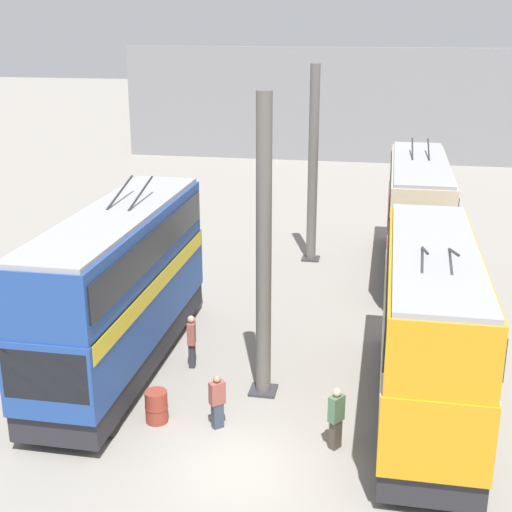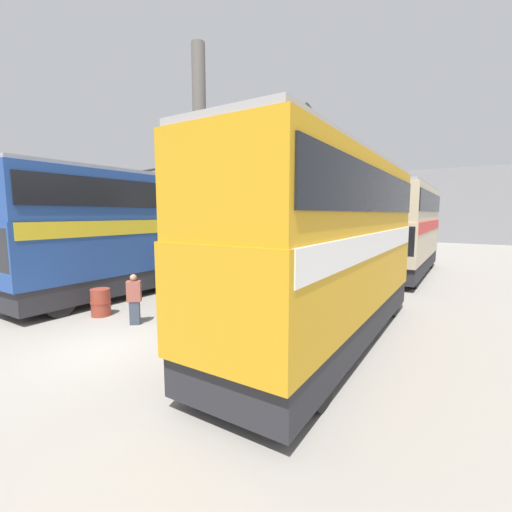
# 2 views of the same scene
# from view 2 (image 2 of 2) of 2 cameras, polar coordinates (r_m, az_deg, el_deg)

# --- Properties ---
(ground_plane) EXTENTS (240.00, 240.00, 0.00)m
(ground_plane) POSITION_cam_2_polar(r_m,az_deg,el_deg) (10.03, -24.03, -13.81)
(ground_plane) COLOR gray
(depot_back_wall) EXTENTS (0.50, 36.00, 8.82)m
(depot_back_wall) POSITION_cam_2_polar(r_m,az_deg,el_deg) (47.76, 22.97, 7.63)
(depot_back_wall) COLOR gray
(depot_back_wall) RESTS_ON ground_plane
(support_column_near) EXTENTS (0.81, 0.81, 8.98)m
(support_column_near) POSITION_cam_2_polar(r_m,az_deg,el_deg) (12.01, -9.18, 11.26)
(support_column_near) COLOR #605B56
(support_column_near) RESTS_ON ground_plane
(support_column_far) EXTENTS (0.81, 0.81, 8.98)m
(support_column_far) POSITION_cam_2_polar(r_m,az_deg,el_deg) (23.27, 12.55, 9.10)
(support_column_far) COLOR #605B56
(support_column_far) RESTS_ON ground_plane
(bus_left_near) EXTENTS (9.60, 2.54, 5.59)m
(bus_left_near) POSITION_cam_2_polar(r_m,az_deg,el_deg) (9.26, 12.09, 2.86)
(bus_left_near) COLOR black
(bus_left_near) RESTS_ON ground_plane
(bus_left_far) EXTENTS (10.13, 2.54, 5.65)m
(bus_left_far) POSITION_cam_2_polar(r_m,az_deg,el_deg) (21.21, 23.72, 4.83)
(bus_left_far) COLOR black
(bus_left_far) RESTS_ON ground_plane
(bus_right_mid) EXTENTS (10.57, 2.54, 5.83)m
(bus_right_mid) POSITION_cam_2_polar(r_m,az_deg,el_deg) (16.00, -19.95, 4.84)
(bus_right_mid) COLOR black
(bus_right_mid) RESTS_ON ground_plane
(person_by_left_row) EXTENTS (0.48, 0.44, 1.76)m
(person_by_left_row) POSITION_cam_2_polar(r_m,az_deg,el_deg) (8.81, -8.31, -9.70)
(person_by_left_row) COLOR #473D33
(person_by_left_row) RESTS_ON ground_plane
(person_aisle_foreground) EXTENTS (0.46, 0.47, 1.60)m
(person_aisle_foreground) POSITION_cam_2_polar(r_m,az_deg,el_deg) (11.42, -19.64, -6.65)
(person_aisle_foreground) COLOR #384251
(person_aisle_foreground) RESTS_ON ground_plane
(person_by_right_row) EXTENTS (0.45, 0.30, 1.79)m
(person_by_right_row) POSITION_cam_2_polar(r_m,az_deg,el_deg) (14.83, -13.29, -2.89)
(person_by_right_row) COLOR #2D2D33
(person_by_right_row) RESTS_ON ground_plane
(oil_drum) EXTENTS (0.66, 0.66, 0.93)m
(oil_drum) POSITION_cam_2_polar(r_m,az_deg,el_deg) (12.90, -24.47, -7.04)
(oil_drum) COLOR #933828
(oil_drum) RESTS_ON ground_plane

